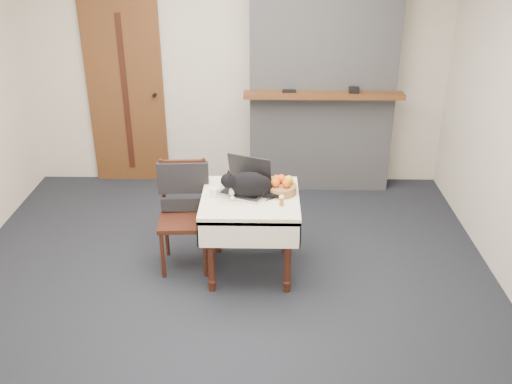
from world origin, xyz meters
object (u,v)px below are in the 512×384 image
side_table (250,209)px  cream_jar (214,192)px  laptop (245,183)px  chair (184,199)px  door (126,94)px  cat (250,185)px  pill_bottle (282,200)px  fruit_basket (281,186)px

side_table → cream_jar: bearing=-177.5°
laptop → side_table: bearing=-43.6°
chair → door: bearing=112.1°
cat → pill_bottle: cat is taller
side_table → chair: size_ratio=0.85×
side_table → laptop: size_ratio=1.66×
cream_jar → laptop: bearing=23.8°
side_table → laptop: 0.21m
laptop → cream_jar: size_ratio=6.54×
side_table → cat: 0.22m
door → side_table: size_ratio=2.56×
side_table → fruit_basket: size_ratio=3.18×
chair → pill_bottle: bearing=-25.0°
fruit_basket → chair: bearing=173.7°
side_table → fruit_basket: 0.31m
cat → chair: bearing=149.8°
pill_bottle → fruit_basket: bearing=89.0°
laptop → chair: size_ratio=0.51×
door → chair: size_ratio=2.18×
laptop → pill_bottle: (0.29, -0.25, -0.03)m
pill_bottle → fruit_basket: (0.00, 0.23, 0.01)m
door → cat: (1.40, -1.89, -0.20)m
fruit_basket → side_table: bearing=-164.7°
fruit_basket → chair: size_ratio=0.27×
laptop → fruit_basket: bearing=17.1°
pill_bottle → chair: (-0.81, 0.32, -0.15)m
laptop → cream_jar: 0.27m
door → cream_jar: (1.11, -1.90, -0.26)m
side_table → fruit_basket: fruit_basket is taller
door → cat: 2.36m
pill_bottle → chair: chair is taller
side_table → pill_bottle: size_ratio=9.85×
laptop → door: bearing=149.5°
pill_bottle → fruit_basket: 0.23m
laptop → pill_bottle: laptop is taller
cat → chair: (-0.56, 0.17, -0.22)m
cat → cream_jar: bearing=167.2°
side_table → pill_bottle: 0.33m
side_table → door: bearing=126.6°
door → chair: (0.84, -1.73, -0.41)m
pill_bottle → fruit_basket: fruit_basket is taller
door → cream_jar: size_ratio=27.89×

